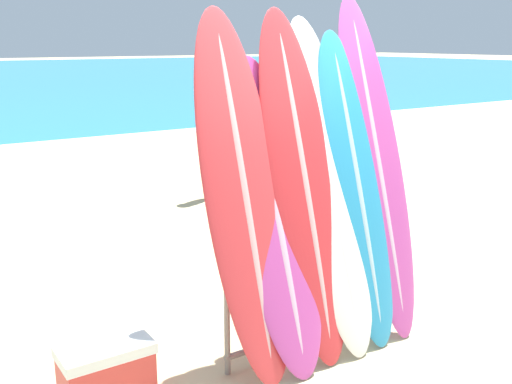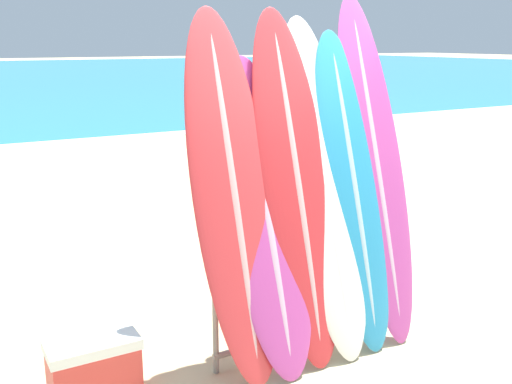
{
  "view_description": "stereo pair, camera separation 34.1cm",
  "coord_description": "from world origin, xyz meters",
  "px_view_note": "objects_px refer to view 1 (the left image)",
  "views": [
    {
      "loc": [
        -2.83,
        -2.82,
        2.19
      ],
      "look_at": [
        -0.25,
        1.11,
        0.99
      ],
      "focal_mm": 42.0,
      "sensor_mm": 36.0,
      "label": 1
    },
    {
      "loc": [
        -2.54,
        -2.99,
        2.19
      ],
      "look_at": [
        -0.25,
        1.11,
        0.99
      ],
      "focal_mm": 42.0,
      "sensor_mm": 36.0,
      "label": 2
    }
  ],
  "objects_px": {
    "surfboard_slot_2": "(303,186)",
    "person_mid_beach": "(210,139)",
    "cooler_box": "(106,372)",
    "surfboard_slot_3": "(330,185)",
    "surfboard_slot_0": "(244,196)",
    "surfboard_rack": "(317,279)",
    "surfboard_slot_4": "(356,188)",
    "surfboard_slot_1": "(275,215)",
    "surfboard_slot_5": "(377,166)"
  },
  "relations": [
    {
      "from": "surfboard_slot_1",
      "to": "person_mid_beach",
      "type": "xyz_separation_m",
      "value": [
        1.79,
        4.12,
        -0.19
      ]
    },
    {
      "from": "surfboard_rack",
      "to": "surfboard_slot_4",
      "type": "distance_m",
      "value": 0.72
    },
    {
      "from": "surfboard_slot_2",
      "to": "surfboard_slot_3",
      "type": "height_order",
      "value": "surfboard_slot_2"
    },
    {
      "from": "surfboard_slot_2",
      "to": "person_mid_beach",
      "type": "bearing_deg",
      "value": 69.44
    },
    {
      "from": "surfboard_slot_0",
      "to": "surfboard_slot_1",
      "type": "xyz_separation_m",
      "value": [
        0.23,
        -0.04,
        -0.16
      ]
    },
    {
      "from": "surfboard_slot_3",
      "to": "surfboard_slot_4",
      "type": "distance_m",
      "value": 0.24
    },
    {
      "from": "person_mid_beach",
      "to": "surfboard_rack",
      "type": "bearing_deg",
      "value": 40.72
    },
    {
      "from": "surfboard_slot_5",
      "to": "surfboard_slot_3",
      "type": "bearing_deg",
      "value": -177.15
    },
    {
      "from": "person_mid_beach",
      "to": "cooler_box",
      "type": "bearing_deg",
      "value": 23.06
    },
    {
      "from": "surfboard_rack",
      "to": "surfboard_slot_3",
      "type": "bearing_deg",
      "value": 18.98
    },
    {
      "from": "surfboard_slot_2",
      "to": "cooler_box",
      "type": "height_order",
      "value": "surfboard_slot_2"
    },
    {
      "from": "surfboard_slot_0",
      "to": "surfboard_slot_4",
      "type": "distance_m",
      "value": 0.96
    },
    {
      "from": "surfboard_slot_1",
      "to": "person_mid_beach",
      "type": "distance_m",
      "value": 4.5
    },
    {
      "from": "cooler_box",
      "to": "surfboard_rack",
      "type": "bearing_deg",
      "value": -5.74
    },
    {
      "from": "cooler_box",
      "to": "surfboard_slot_2",
      "type": "bearing_deg",
      "value": -4.51
    },
    {
      "from": "surfboard_slot_1",
      "to": "cooler_box",
      "type": "xyz_separation_m",
      "value": [
        -1.17,
        0.15,
        -0.86
      ]
    },
    {
      "from": "cooler_box",
      "to": "surfboard_slot_5",
      "type": "bearing_deg",
      "value": -2.26
    },
    {
      "from": "surfboard_slot_0",
      "to": "surfboard_rack",
      "type": "bearing_deg",
      "value": -4.56
    },
    {
      "from": "surfboard_slot_3",
      "to": "surfboard_slot_0",
      "type": "bearing_deg",
      "value": 179.87
    },
    {
      "from": "surfboard_slot_4",
      "to": "surfboard_slot_0",
      "type": "bearing_deg",
      "value": 178.57
    },
    {
      "from": "surfboard_slot_5",
      "to": "surfboard_slot_4",
      "type": "bearing_deg",
      "value": -169.28
    },
    {
      "from": "surfboard_slot_2",
      "to": "surfboard_slot_4",
      "type": "height_order",
      "value": "surfboard_slot_2"
    },
    {
      "from": "surfboard_slot_3",
      "to": "person_mid_beach",
      "type": "bearing_deg",
      "value": 72.44
    },
    {
      "from": "surfboard_slot_4",
      "to": "surfboard_slot_5",
      "type": "height_order",
      "value": "surfboard_slot_5"
    },
    {
      "from": "surfboard_slot_0",
      "to": "surfboard_slot_3",
      "type": "bearing_deg",
      "value": -0.13
    },
    {
      "from": "surfboard_rack",
      "to": "surfboard_slot_5",
      "type": "xyz_separation_m",
      "value": [
        0.61,
        0.07,
        0.75
      ]
    },
    {
      "from": "surfboard_slot_0",
      "to": "surfboard_slot_2",
      "type": "relative_size",
      "value": 1.0
    },
    {
      "from": "surfboard_rack",
      "to": "cooler_box",
      "type": "bearing_deg",
      "value": 174.26
    },
    {
      "from": "surfboard_slot_1",
      "to": "cooler_box",
      "type": "relative_size",
      "value": 3.73
    },
    {
      "from": "surfboard_slot_2",
      "to": "surfboard_slot_5",
      "type": "bearing_deg",
      "value": 2.19
    },
    {
      "from": "surfboard_slot_2",
      "to": "surfboard_rack",
      "type": "bearing_deg",
      "value": -21.25
    },
    {
      "from": "surfboard_slot_3",
      "to": "cooler_box",
      "type": "distance_m",
      "value": 1.95
    },
    {
      "from": "surfboard_rack",
      "to": "surfboard_slot_0",
      "type": "distance_m",
      "value": 0.91
    },
    {
      "from": "surfboard_slot_1",
      "to": "surfboard_slot_2",
      "type": "relative_size",
      "value": 0.87
    },
    {
      "from": "surfboard_rack",
      "to": "surfboard_slot_5",
      "type": "distance_m",
      "value": 0.97
    },
    {
      "from": "surfboard_slot_2",
      "to": "surfboard_slot_4",
      "type": "bearing_deg",
      "value": -2.25
    },
    {
      "from": "surfboard_rack",
      "to": "surfboard_slot_2",
      "type": "xyz_separation_m",
      "value": [
        -0.11,
        0.04,
        0.7
      ]
    },
    {
      "from": "surfboard_rack",
      "to": "cooler_box",
      "type": "height_order",
      "value": "surfboard_rack"
    },
    {
      "from": "surfboard_slot_4",
      "to": "cooler_box",
      "type": "relative_size",
      "value": 4.04
    },
    {
      "from": "surfboard_rack",
      "to": "surfboard_slot_5",
      "type": "relative_size",
      "value": 0.61
    },
    {
      "from": "person_mid_beach",
      "to": "surfboard_slot_0",
      "type": "bearing_deg",
      "value": 33.46
    },
    {
      "from": "surfboard_slot_5",
      "to": "person_mid_beach",
      "type": "relative_size",
      "value": 1.61
    },
    {
      "from": "surfboard_slot_3",
      "to": "surfboard_slot_2",
      "type": "bearing_deg",
      "value": -179.13
    },
    {
      "from": "surfboard_slot_4",
      "to": "surfboard_slot_1",
      "type": "bearing_deg",
      "value": -178.76
    },
    {
      "from": "surfboard_slot_4",
      "to": "surfboard_slot_5",
      "type": "xyz_separation_m",
      "value": [
        0.25,
        0.05,
        0.13
      ]
    },
    {
      "from": "surfboard_slot_5",
      "to": "person_mid_beach",
      "type": "height_order",
      "value": "surfboard_slot_5"
    },
    {
      "from": "surfboard_slot_2",
      "to": "surfboard_slot_4",
      "type": "xyz_separation_m",
      "value": [
        0.48,
        -0.02,
        -0.07
      ]
    },
    {
      "from": "person_mid_beach",
      "to": "surfboard_slot_2",
      "type": "bearing_deg",
      "value": 39.2
    },
    {
      "from": "surfboard_slot_3",
      "to": "surfboard_slot_4",
      "type": "height_order",
      "value": "surfboard_slot_3"
    },
    {
      "from": "surfboard_slot_2",
      "to": "surfboard_slot_4",
      "type": "distance_m",
      "value": 0.48
    }
  ]
}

